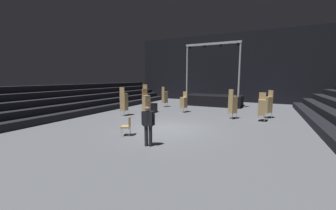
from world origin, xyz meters
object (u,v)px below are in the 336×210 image
object	(u,v)px
chair_stack_mid_centre	(145,96)
chair_stack_rear_left	(165,97)
chair_stack_mid_right	(233,104)
chair_stack_rear_centre	(124,101)
stage_riser	(214,99)
chair_stack_mid_left	(262,107)
loose_chair_near_man	(127,125)
man_with_tie	(148,123)
chair_stack_rear_right	(146,103)
chair_stack_front_left	(268,104)
chair_stack_front_right	(184,102)
equipment_road_case	(151,108)

from	to	relation	value
chair_stack_mid_centre	chair_stack_rear_left	xyz separation A→B (m)	(1.26, 1.62, -0.13)
chair_stack_mid_right	chair_stack_rear_centre	distance (m)	7.87
stage_riser	chair_stack_mid_right	distance (m)	6.97
chair_stack_mid_left	loose_chair_near_man	bearing A→B (deg)	45.56
man_with_tie	chair_stack_rear_right	xyz separation A→B (m)	(-3.44, 5.28, 0.03)
chair_stack_rear_left	chair_stack_mid_left	bearing A→B (deg)	7.45
chair_stack_mid_centre	loose_chair_near_man	bearing A→B (deg)	93.44
chair_stack_rear_left	chair_stack_rear_right	world-z (taller)	chair_stack_rear_right
chair_stack_front_left	chair_stack_rear_left	xyz separation A→B (m)	(-9.03, 1.75, 0.00)
chair_stack_mid_right	chair_stack_rear_right	xyz separation A→B (m)	(-5.70, -2.09, 0.00)
chair_stack_rear_right	chair_stack_rear_centre	world-z (taller)	chair_stack_rear_centre
chair_stack_front_left	chair_stack_mid_centre	world-z (taller)	chair_stack_mid_centre
chair_stack_mid_left	chair_stack_rear_right	xyz separation A→B (m)	(-7.53, -2.06, 0.08)
chair_stack_front_right	equipment_road_case	size ratio (longest dim) A/B	1.90
stage_riser	chair_stack_front_left	world-z (taller)	stage_riser
man_with_tie	chair_stack_front_right	world-z (taller)	man_with_tie
man_with_tie	chair_stack_rear_left	bearing A→B (deg)	-83.05
chair_stack_rear_left	chair_stack_front_right	bearing A→B (deg)	-9.52
man_with_tie	chair_stack_rear_centre	distance (m)	7.26
chair_stack_front_right	loose_chair_near_man	xyz separation A→B (m)	(-0.01, -7.48, -0.33)
chair_stack_mid_centre	loose_chair_near_man	world-z (taller)	chair_stack_mid_centre
chair_stack_mid_right	equipment_road_case	world-z (taller)	chair_stack_mid_right
chair_stack_front_right	chair_stack_mid_right	xyz separation A→B (m)	(4.01, -0.97, 0.17)
chair_stack_front_right	chair_stack_rear_left	xyz separation A→B (m)	(-2.84, 2.12, 0.13)
chair_stack_mid_centre	chair_stack_rear_right	size ratio (longest dim) A/B	1.08
chair_stack_rear_centre	equipment_road_case	world-z (taller)	chair_stack_rear_centre
chair_stack_rear_right	chair_stack_rear_centre	distance (m)	1.83
man_with_tie	chair_stack_front_left	world-z (taller)	chair_stack_front_left
chair_stack_front_right	chair_stack_mid_right	world-z (taller)	chair_stack_mid_right
chair_stack_mid_centre	chair_stack_rear_right	world-z (taller)	chair_stack_mid_centre
chair_stack_front_left	chair_stack_mid_right	distance (m)	2.57
chair_stack_rear_left	man_with_tie	bearing A→B (deg)	-39.15
man_with_tie	chair_stack_rear_centre	size ratio (longest dim) A/B	0.82
chair_stack_mid_left	chair_stack_mid_centre	xyz separation A→B (m)	(-9.94, 1.49, 0.17)
chair_stack_front_right	man_with_tie	bearing A→B (deg)	118.33
stage_riser	chair_stack_rear_right	world-z (taller)	stage_riser
stage_riser	chair_stack_rear_centre	distance (m)	9.91
chair_stack_front_left	equipment_road_case	world-z (taller)	chair_stack_front_left
stage_riser	chair_stack_rear_left	bearing A→B (deg)	-140.92
chair_stack_mid_left	equipment_road_case	bearing A→B (deg)	-1.47
chair_stack_mid_left	chair_stack_mid_centre	world-z (taller)	chair_stack_mid_centre
equipment_road_case	loose_chair_near_man	distance (m)	6.80
chair_stack_front_right	chair_stack_rear_centre	distance (m)	4.82
loose_chair_near_man	chair_stack_rear_right	bearing A→B (deg)	-6.53
stage_riser	man_with_tie	xyz separation A→B (m)	(0.54, -13.74, 0.35)
chair_stack_rear_centre	loose_chair_near_man	distance (m)	5.47
loose_chair_near_man	chair_stack_front_left	bearing A→B (deg)	-65.76
equipment_road_case	chair_stack_mid_right	bearing A→B (deg)	1.42
chair_stack_front_left	chair_stack_mid_right	size ratio (longest dim) A/B	0.96
man_with_tie	loose_chair_near_man	world-z (taller)	man_with_tie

